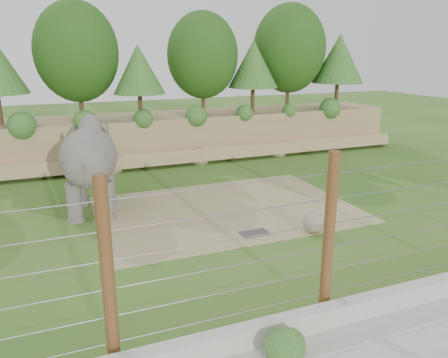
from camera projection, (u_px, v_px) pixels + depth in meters
name	position (u px, v px, depth m)	size (l,w,h in m)	color
ground	(246.00, 240.00, 14.65)	(90.00, 90.00, 0.00)	#35661E
back_embankment	(164.00, 90.00, 25.04)	(30.00, 5.52, 8.77)	#8B7F50
dirt_patch	(226.00, 209.00, 17.50)	(10.00, 7.00, 0.02)	tan
drain_grate	(255.00, 233.00, 15.12)	(1.00, 0.60, 0.03)	#262628
elephant	(90.00, 169.00, 16.80)	(1.84, 4.29, 3.48)	#554F4B
stone_ball	(313.00, 222.00, 15.14)	(0.75, 0.75, 0.75)	gray
retaining_wall	(336.00, 313.00, 10.13)	(26.00, 0.35, 0.50)	#A8A79C
barrier_fence	(329.00, 236.00, 10.08)	(20.26, 0.26, 4.00)	#512B13
walkway_shrub	(286.00, 347.00, 8.73)	(0.77, 0.77, 0.77)	#315E20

